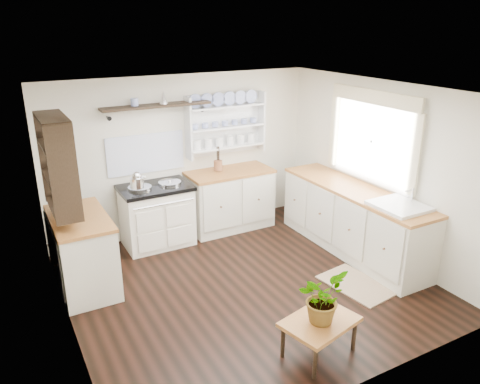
% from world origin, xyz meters
% --- Properties ---
extents(floor, '(4.00, 3.80, 0.01)m').
position_xyz_m(floor, '(0.00, 0.00, 0.00)').
color(floor, black).
rests_on(floor, ground).
extents(wall_back, '(4.00, 0.02, 2.30)m').
position_xyz_m(wall_back, '(0.00, 1.90, 1.15)').
color(wall_back, beige).
rests_on(wall_back, ground).
extents(wall_right, '(0.02, 3.80, 2.30)m').
position_xyz_m(wall_right, '(2.00, 0.00, 1.15)').
color(wall_right, beige).
rests_on(wall_right, ground).
extents(wall_left, '(0.02, 3.80, 2.30)m').
position_xyz_m(wall_left, '(-2.00, 0.00, 1.15)').
color(wall_left, beige).
rests_on(wall_left, ground).
extents(ceiling, '(4.00, 3.80, 0.01)m').
position_xyz_m(ceiling, '(0.00, 0.00, 2.30)').
color(ceiling, white).
rests_on(ceiling, wall_back).
extents(window, '(0.08, 1.55, 1.22)m').
position_xyz_m(window, '(1.95, 0.15, 1.56)').
color(window, white).
rests_on(window, wall_right).
extents(aga_cooker, '(0.97, 0.68, 0.90)m').
position_xyz_m(aga_cooker, '(-0.56, 1.57, 0.44)').
color(aga_cooker, white).
rests_on(aga_cooker, floor).
extents(back_cabinets, '(1.27, 0.63, 0.90)m').
position_xyz_m(back_cabinets, '(0.60, 1.60, 0.46)').
color(back_cabinets, beige).
rests_on(back_cabinets, floor).
extents(right_cabinets, '(0.62, 2.43, 0.90)m').
position_xyz_m(right_cabinets, '(1.70, 0.10, 0.46)').
color(right_cabinets, beige).
rests_on(right_cabinets, floor).
extents(belfast_sink, '(0.55, 0.60, 0.45)m').
position_xyz_m(belfast_sink, '(1.70, -0.65, 0.80)').
color(belfast_sink, white).
rests_on(belfast_sink, right_cabinets).
extents(left_cabinets, '(0.62, 1.13, 0.90)m').
position_xyz_m(left_cabinets, '(-1.70, 0.90, 0.46)').
color(left_cabinets, beige).
rests_on(left_cabinets, floor).
extents(plate_rack, '(1.20, 0.22, 0.90)m').
position_xyz_m(plate_rack, '(0.65, 1.86, 1.56)').
color(plate_rack, white).
rests_on(plate_rack, wall_back).
extents(high_shelf, '(1.50, 0.29, 0.16)m').
position_xyz_m(high_shelf, '(-0.40, 1.78, 1.91)').
color(high_shelf, black).
rests_on(high_shelf, wall_back).
extents(left_shelving, '(0.28, 0.80, 1.05)m').
position_xyz_m(left_shelving, '(-1.84, 0.90, 1.55)').
color(left_shelving, black).
rests_on(left_shelving, wall_left).
extents(kettle, '(0.17, 0.17, 0.21)m').
position_xyz_m(kettle, '(-0.84, 1.45, 1.04)').
color(kettle, silver).
rests_on(kettle, aga_cooker).
extents(utensil_crock, '(0.13, 0.13, 0.15)m').
position_xyz_m(utensil_crock, '(0.45, 1.68, 0.98)').
color(utensil_crock, brown).
rests_on(utensil_crock, back_cabinets).
extents(center_table, '(0.78, 0.63, 0.37)m').
position_xyz_m(center_table, '(-0.02, -1.40, 0.32)').
color(center_table, brown).
rests_on(center_table, floor).
extents(potted_plant, '(0.57, 0.55, 0.49)m').
position_xyz_m(potted_plant, '(-0.02, -1.40, 0.61)').
color(potted_plant, '#3F7233').
rests_on(potted_plant, center_table).
extents(floor_rug, '(0.66, 0.92, 0.02)m').
position_xyz_m(floor_rug, '(1.14, -0.65, 0.01)').
color(floor_rug, '#8B6C51').
rests_on(floor_rug, floor).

